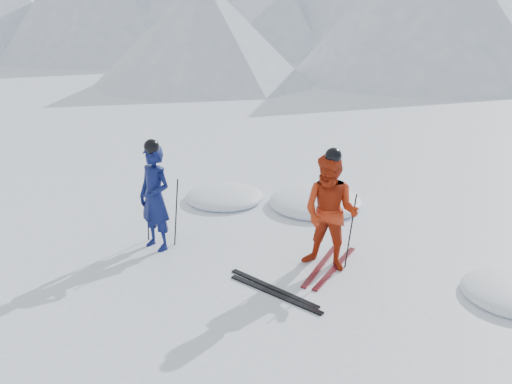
% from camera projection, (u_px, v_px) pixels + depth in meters
% --- Properties ---
extents(ground, '(160.00, 160.00, 0.00)m').
position_uv_depth(ground, '(351.00, 288.00, 8.23)').
color(ground, white).
rests_on(ground, ground).
extents(skier_blue, '(0.75, 0.57, 1.86)m').
position_uv_depth(skier_blue, '(155.00, 198.00, 9.31)').
color(skier_blue, '#0C144A').
rests_on(skier_blue, ground).
extents(skier_red, '(0.93, 0.73, 1.91)m').
position_uv_depth(skier_red, '(331.00, 213.00, 8.58)').
color(skier_red, '#AF290E').
rests_on(skier_red, ground).
extents(pole_blue_left, '(0.12, 0.09, 1.24)m').
position_uv_depth(pole_blue_left, '(148.00, 209.00, 9.67)').
color(pole_blue_left, black).
rests_on(pole_blue_left, ground).
extents(pole_blue_right, '(0.12, 0.07, 1.24)m').
position_uv_depth(pole_blue_right, '(176.00, 213.00, 9.52)').
color(pole_blue_right, black).
rests_on(pole_blue_right, ground).
extents(pole_red_left, '(0.13, 0.10, 1.27)m').
position_uv_depth(pole_red_left, '(318.00, 223.00, 9.02)').
color(pole_red_left, black).
rests_on(pole_red_left, ground).
extents(pole_red_right, '(0.13, 0.09, 1.27)m').
position_uv_depth(pole_red_right, '(351.00, 232.00, 8.68)').
color(pole_red_right, black).
rests_on(pole_red_right, ground).
extents(ski_worn_left, '(0.16, 1.70, 0.03)m').
position_uv_depth(ski_worn_left, '(321.00, 265.00, 8.94)').
color(ski_worn_left, black).
rests_on(ski_worn_left, ground).
extents(ski_worn_right, '(0.14, 1.70, 0.03)m').
position_uv_depth(ski_worn_right, '(335.00, 268.00, 8.84)').
color(ski_worn_right, black).
rests_on(ski_worn_right, ground).
extents(ski_loose_a, '(1.66, 0.54, 0.03)m').
position_uv_depth(ski_loose_a, '(273.00, 288.00, 8.21)').
color(ski_loose_a, black).
rests_on(ski_loose_a, ground).
extents(ski_loose_b, '(1.67, 0.48, 0.03)m').
position_uv_depth(ski_loose_b, '(275.00, 294.00, 8.04)').
color(ski_loose_b, black).
rests_on(ski_loose_b, ground).
extents(snow_lumps, '(7.54, 3.98, 0.44)m').
position_uv_depth(snow_lumps, '(317.00, 218.00, 10.92)').
color(snow_lumps, white).
rests_on(snow_lumps, ground).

